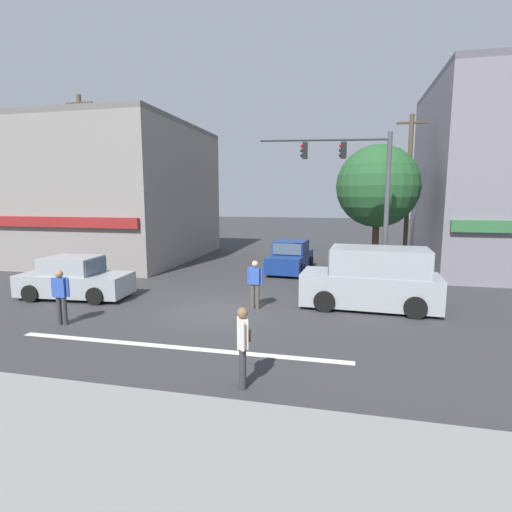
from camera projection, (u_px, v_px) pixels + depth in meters
name	position (u px, v px, depth m)	size (l,w,h in m)	color
ground_plane	(218.00, 310.00, 13.62)	(120.00, 120.00, 0.00)	#333335
lane_marking_stripe	(175.00, 347.00, 10.25)	(9.00, 0.24, 0.01)	silver
sidewalk_curb	(21.00, 476.00, 5.42)	(40.00, 5.00, 0.16)	gray
building_left_block	(107.00, 193.00, 24.76)	(11.02, 11.17, 8.07)	gray
street_tree	(378.00, 187.00, 18.87)	(3.88, 3.88, 6.25)	#4C3823
utility_pole_near_left	(84.00, 183.00, 19.78)	(1.40, 0.22, 8.68)	brown
utility_pole_far_right	(408.00, 192.00, 19.88)	(1.40, 0.22, 7.78)	brown
traffic_light_mast	(361.00, 187.00, 15.08)	(4.85, 0.81, 6.20)	#47474C
van_waiting_far	(372.00, 280.00, 13.73)	(4.68, 2.21, 2.11)	#999EA3
sedan_crossing_leftbound	(75.00, 279.00, 15.17)	(4.22, 2.12, 1.58)	#999EA3
sedan_crossing_rightbound	(291.00, 258.00, 20.57)	(2.10, 4.21, 1.58)	navy
pedestrian_foreground_with_bag	(243.00, 342.00, 8.01)	(0.36, 0.69, 1.67)	#333338
pedestrian_mid_crossing	(255.00, 281.00, 13.68)	(0.57, 0.26, 1.67)	#4C4742
pedestrian_far_side	(61.00, 294.00, 11.93)	(0.57, 0.25, 1.67)	#333338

